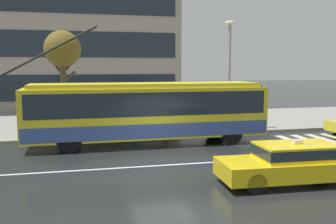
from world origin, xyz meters
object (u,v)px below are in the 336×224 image
object	(u,v)px
pedestrian_walking_past	(165,113)
street_lamp	(229,65)
pedestrian_waiting_by_pole	(213,113)
street_tree_bare	(63,51)
bus_shelter	(106,95)
pedestrian_at_shelter	(73,102)
taxi_oncoming_near	(294,161)
trolleybus	(148,111)
pedestrian_approaching_curb	(135,103)

from	to	relation	value
pedestrian_walking_past	street_lamp	bearing A→B (deg)	-5.19
pedestrian_walking_past	pedestrian_waiting_by_pole	xyz separation A→B (m)	(2.69, -0.24, -0.05)
street_tree_bare	pedestrian_waiting_by_pole	bearing A→B (deg)	-8.56
bus_shelter	pedestrian_at_shelter	world-z (taller)	bus_shelter
pedestrian_at_shelter	pedestrian_waiting_by_pole	size ratio (longest dim) A/B	1.29
street_lamp	taxi_oncoming_near	bearing A→B (deg)	-100.26
street_lamp	street_tree_bare	distance (m)	9.13
trolleybus	pedestrian_waiting_by_pole	bearing A→B (deg)	31.10
trolleybus	pedestrian_walking_past	xyz separation A→B (m)	(1.51, 2.77, -0.49)
pedestrian_waiting_by_pole	street_lamp	xyz separation A→B (m)	(0.89, -0.09, 2.69)
trolleybus	bus_shelter	xyz separation A→B (m)	(-1.67, 3.54, 0.52)
bus_shelter	street_lamp	distance (m)	7.04
taxi_oncoming_near	pedestrian_walking_past	size ratio (longest dim) A/B	2.82
pedestrian_walking_past	street_lamp	xyz separation A→B (m)	(3.58, -0.33, 2.64)
taxi_oncoming_near	bus_shelter	bearing A→B (deg)	115.37
trolleybus	street_tree_bare	size ratio (longest dim) A/B	2.32
pedestrian_at_shelter	pedestrian_walking_past	world-z (taller)	pedestrian_at_shelter
trolleybus	street_lamp	xyz separation A→B (m)	(5.09, 2.45, 2.16)
street_lamp	street_tree_bare	xyz separation A→B (m)	(-9.00, 1.31, 0.72)
trolleybus	street_tree_bare	xyz separation A→B (m)	(-3.91, 3.75, 2.88)
bus_shelter	taxi_oncoming_near	bearing A→B (deg)	-64.63
pedestrian_at_shelter	pedestrian_waiting_by_pole	xyz separation A→B (m)	(7.66, -0.82, -0.74)
trolleybus	street_lamp	distance (m)	6.05
bus_shelter	trolleybus	bearing A→B (deg)	-64.81
pedestrian_at_shelter	trolleybus	bearing A→B (deg)	-44.12
bus_shelter	pedestrian_walking_past	xyz separation A→B (m)	(3.18, -0.77, -1.01)
street_tree_bare	taxi_oncoming_near	bearing A→B (deg)	-56.10
pedestrian_approaching_curb	pedestrian_waiting_by_pole	bearing A→B (deg)	5.57
pedestrian_waiting_by_pole	street_lamp	size ratio (longest dim) A/B	0.26
taxi_oncoming_near	pedestrian_at_shelter	xyz separation A→B (m)	(-6.83, 10.43, 1.10)
trolleybus	pedestrian_at_shelter	size ratio (longest dim) A/B	6.24
pedestrian_approaching_curb	pedestrian_walking_past	size ratio (longest dim) A/B	1.23
trolleybus	pedestrian_approaching_curb	size ratio (longest dim) A/B	6.26
pedestrian_walking_past	trolleybus	bearing A→B (deg)	-118.58
taxi_oncoming_near	street_lamp	distance (m)	10.15
trolleybus	bus_shelter	distance (m)	3.95
pedestrian_approaching_curb	street_lamp	size ratio (longest dim) A/B	0.34
taxi_oncoming_near	pedestrian_approaching_curb	distance (m)	9.93
bus_shelter	pedestrian_at_shelter	distance (m)	1.83
trolleybus	pedestrian_walking_past	world-z (taller)	trolleybus
trolleybus	taxi_oncoming_near	xyz separation A→B (m)	(3.37, -7.08, -0.90)
pedestrian_walking_past	street_lamp	distance (m)	4.46
pedestrian_walking_past	taxi_oncoming_near	bearing A→B (deg)	-79.32
pedestrian_approaching_curb	street_tree_bare	distance (m)	4.83
bus_shelter	pedestrian_walking_past	distance (m)	3.42
trolleybus	pedestrian_waiting_by_pole	world-z (taller)	trolleybus
taxi_oncoming_near	pedestrian_at_shelter	distance (m)	12.52
pedestrian_waiting_by_pole	pedestrian_at_shelter	bearing A→B (deg)	173.88
trolleybus	pedestrian_walking_past	distance (m)	3.19
street_lamp	street_tree_bare	world-z (taller)	street_lamp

